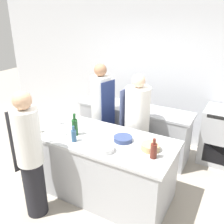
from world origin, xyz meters
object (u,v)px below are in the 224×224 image
(bottle_olive_oil, at_px, (37,128))
(bowl_mixing_large, at_px, (123,139))
(bottle_wine, at_px, (74,135))
(bottle_cooking_oil, at_px, (154,150))
(chef_at_stove, at_px, (101,114))
(chef_at_pass_far, at_px, (137,126))
(cup, at_px, (59,121))
(bowl_ceramic_blue, at_px, (104,149))
(bottle_vinegar, at_px, (75,127))
(chef_at_prep_near, at_px, (30,156))
(bowl_prep_small, at_px, (150,147))

(bottle_olive_oil, height_order, bowl_mixing_large, bottle_olive_oil)
(bottle_wine, distance_m, bottle_cooking_oil, 1.08)
(bottle_olive_oil, bearing_deg, chef_at_stove, 70.36)
(chef_at_pass_far, distance_m, cup, 1.22)
(bowl_mixing_large, xyz_separation_m, bowl_ceramic_blue, (-0.08, -0.35, 0.00))
(chef_at_stove, relative_size, bowl_mixing_large, 7.00)
(bottle_vinegar, xyz_separation_m, cup, (-0.43, 0.18, -0.08))
(bowl_mixing_large, bearing_deg, chef_at_prep_near, -136.05)
(chef_at_stove, xyz_separation_m, bottle_olive_oil, (-0.39, -1.10, 0.11))
(bottle_vinegar, relative_size, bowl_prep_small, 1.34)
(bottle_wine, height_order, bottle_cooking_oil, bottle_cooking_oil)
(bottle_olive_oil, bearing_deg, bottle_wine, 4.30)
(chef_at_prep_near, height_order, bottle_olive_oil, chef_at_prep_near)
(bottle_olive_oil, height_order, bottle_cooking_oil, bottle_cooking_oil)
(bottle_cooking_oil, bearing_deg, bowl_mixing_large, 158.90)
(bowl_prep_small, bearing_deg, cup, 178.63)
(bottle_cooking_oil, distance_m, bowl_ceramic_blue, 0.61)
(bottle_cooking_oil, xyz_separation_m, bowl_prep_small, (-0.10, 0.16, -0.06))
(bowl_ceramic_blue, relative_size, cup, 2.63)
(bowl_prep_small, relative_size, cup, 2.55)
(bowl_prep_small, bearing_deg, chef_at_prep_near, -147.78)
(cup, bearing_deg, bottle_vinegar, -21.99)
(bottle_wine, relative_size, cup, 2.39)
(bottle_olive_oil, relative_size, bowl_prep_small, 0.81)
(bottle_vinegar, distance_m, bottle_cooking_oil, 1.17)
(chef_at_prep_near, bearing_deg, cup, 32.65)
(bottle_cooking_oil, bearing_deg, bowl_ceramic_blue, -165.44)
(chef_at_stove, xyz_separation_m, bottle_vinegar, (0.12, -0.90, 0.16))
(bottle_olive_oil, distance_m, bowl_mixing_large, 1.24)
(bottle_vinegar, xyz_separation_m, bowl_ceramic_blue, (0.58, -0.17, -0.09))
(chef_at_pass_far, bearing_deg, bottle_olive_oil, 142.26)
(bottle_wine, relative_size, bottle_cooking_oil, 0.87)
(bottle_vinegar, bearing_deg, bottle_cooking_oil, -0.95)
(chef_at_prep_near, distance_m, chef_at_pass_far, 1.70)
(bottle_vinegar, height_order, cup, bottle_vinegar)
(chef_at_prep_near, bearing_deg, bottle_wine, -13.58)
(chef_at_prep_near, relative_size, bottle_vinegar, 5.43)
(bottle_cooking_oil, relative_size, bowl_mixing_large, 1.02)
(chef_at_stove, distance_m, bottle_vinegar, 0.92)
(bottle_vinegar, relative_size, bowl_ceramic_blue, 1.30)
(bowl_ceramic_blue, height_order, cup, cup)
(bowl_ceramic_blue, distance_m, cup, 1.07)
(bowl_prep_small, bearing_deg, bowl_mixing_large, 175.08)
(bowl_ceramic_blue, bearing_deg, chef_at_stove, 123.29)
(chef_at_pass_far, xyz_separation_m, bowl_mixing_large, (0.10, -0.68, 0.12))
(bottle_vinegar, distance_m, bowl_prep_small, 1.08)
(bottle_olive_oil, bearing_deg, bottle_cooking_oil, 6.24)
(bottle_vinegar, height_order, bowl_ceramic_blue, bottle_vinegar)
(bottle_olive_oil, distance_m, bottle_cooking_oil, 1.69)
(bottle_olive_oil, relative_size, bottle_cooking_oil, 0.75)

